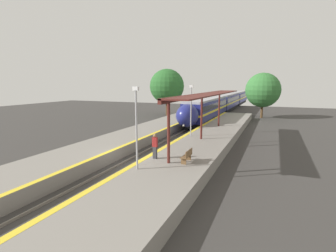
{
  "coord_description": "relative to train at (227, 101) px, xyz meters",
  "views": [
    {
      "loc": [
        10.26,
        -16.92,
        6.37
      ],
      "look_at": [
        0.55,
        6.8,
        2.15
      ],
      "focal_mm": 28.0,
      "sensor_mm": 36.0,
      "label": 1
    }
  ],
  "objects": [
    {
      "name": "background_tree_left",
      "position": [
        -9.67,
        -12.32,
        3.52
      ],
      "size": [
        6.75,
        6.75,
        9.14
      ],
      "color": "brown",
      "rests_on": "ground_plane"
    },
    {
      "name": "railway_signal",
      "position": [
        -2.06,
        -17.97,
        0.35
      ],
      "size": [
        0.28,
        0.28,
        4.21
      ],
      "color": "#59595E",
      "rests_on": "ground_plane"
    },
    {
      "name": "rail_right",
      "position": [
        0.72,
        -43.51,
        -2.16
      ],
      "size": [
        0.08,
        90.0,
        0.15
      ],
      "primitive_type": "cube",
      "color": "slate",
      "rests_on": "ground_plane"
    },
    {
      "name": "train",
      "position": [
        0.0,
        0.0,
        0.0
      ],
      "size": [
        2.9,
        61.54,
        3.91
      ],
      "color": "black",
      "rests_on": "ground_plane"
    },
    {
      "name": "platform_right",
      "position": [
        4.05,
        -43.51,
        -1.75
      ],
      "size": [
        4.98,
        64.0,
        0.98
      ],
      "color": "gray",
      "rests_on": "ground_plane"
    },
    {
      "name": "background_tree_right",
      "position": [
        8.05,
        -9.49,
        2.86
      ],
      "size": [
        6.25,
        6.25,
        8.23
      ],
      "color": "brown",
      "rests_on": "ground_plane"
    },
    {
      "name": "person_waiting",
      "position": [
        2.46,
        -43.86,
        -0.31
      ],
      "size": [
        0.36,
        0.24,
        1.8
      ],
      "color": "#333338",
      "rests_on": "platform_right"
    },
    {
      "name": "ground_plane",
      "position": [
        0.0,
        -43.51,
        -2.23
      ],
      "size": [
        120.0,
        120.0,
        0.0
      ],
      "primitive_type": "plane",
      "color": "#383533"
    },
    {
      "name": "platform_left",
      "position": [
        -3.93,
        -43.51,
        -1.75
      ],
      "size": [
        4.75,
        64.0,
        0.98
      ],
      "color": "gray",
      "rests_on": "ground_plane"
    },
    {
      "name": "lamppost_mid",
      "position": [
        2.42,
        -35.14,
        1.72
      ],
      "size": [
        0.36,
        0.2,
        5.18
      ],
      "color": "#9E9EA3",
      "rests_on": "platform_right"
    },
    {
      "name": "lamppost_near",
      "position": [
        2.42,
        -46.43,
        1.72
      ],
      "size": [
        0.36,
        0.2,
        5.18
      ],
      "color": "#9E9EA3",
      "rests_on": "platform_right"
    },
    {
      "name": "platform_bench",
      "position": [
        4.9,
        -43.85,
        -0.79
      ],
      "size": [
        0.44,
        1.41,
        0.89
      ],
      "color": "brown",
      "rests_on": "platform_right"
    },
    {
      "name": "rail_left",
      "position": [
        -0.72,
        -43.51,
        -2.16
      ],
      "size": [
        0.08,
        90.0,
        0.15
      ],
      "primitive_type": "cube",
      "color": "slate",
      "rests_on": "ground_plane"
    },
    {
      "name": "station_canopy",
      "position": [
        4.35,
        -36.04,
        2.92
      ],
      "size": [
        2.02,
        19.86,
        4.46
      ],
      "color": "#511E19",
      "rests_on": "platform_right"
    }
  ]
}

